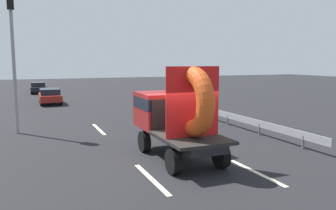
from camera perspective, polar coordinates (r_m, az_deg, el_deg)
The scene contains 10 objects.
ground_plane at distance 11.97m, azimuth 1.72°, elevation -9.54°, with size 120.00×120.00×0.00m, color black.
flatbed_truck at distance 12.35m, azimuth 1.09°, elevation -1.39°, with size 2.02×4.59×3.33m.
distant_sedan at distance 29.29m, azimuth -19.30°, elevation 1.49°, with size 1.65×3.85×1.26m.
traffic_light at distance 17.75m, azimuth -24.74°, elevation 9.51°, with size 0.42×0.36×6.78m.
guardrail at distance 17.66m, azimuth 12.46°, elevation -2.43°, with size 0.10×11.03×0.71m.
lane_dash_left_near at distance 10.35m, azimuth -2.87°, elevation -12.29°, with size 2.87×0.16×0.01m, color beige.
lane_dash_left_far at distance 17.81m, azimuth -11.61°, elevation -4.02°, with size 2.93×0.16×0.01m, color beige.
lane_dash_right_near at distance 11.23m, azimuth 14.67°, elevation -10.92°, with size 2.76×0.16×0.01m, color beige.
lane_dash_right_far at distance 18.61m, azimuth -1.62°, elevation -3.38°, with size 2.33×0.16×0.01m, color beige.
oncoming_car at distance 39.54m, azimuth -21.09°, elevation 2.80°, with size 1.57×3.66×1.19m.
Camera 1 is at (-4.73, -10.43, 3.50)m, focal length 36.11 mm.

